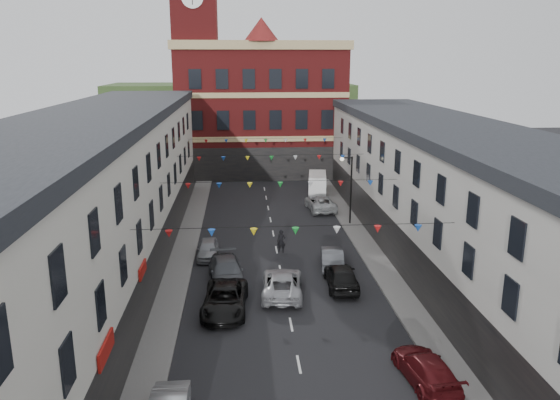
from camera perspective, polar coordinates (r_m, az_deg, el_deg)
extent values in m
plane|color=black|center=(33.89, 0.53, -9.79)|extent=(160.00, 160.00, 0.00)
cube|color=#605E5B|center=(35.86, -10.92, -8.52)|extent=(1.80, 64.00, 0.15)
cube|color=#605E5B|center=(36.83, 11.13, -7.90)|extent=(1.80, 64.00, 0.15)
cube|color=beige|center=(34.29, -19.66, -1.48)|extent=(8.00, 56.00, 10.00)
cube|color=black|center=(33.30, -20.44, 7.41)|extent=(8.40, 56.00, 0.70)
cube|color=black|center=(34.49, -12.64, -6.83)|extent=(0.12, 56.00, 3.20)
cube|color=beige|center=(36.13, 19.41, -1.49)|extent=(8.00, 56.00, 9.00)
cube|color=black|center=(35.18, 20.07, 6.13)|extent=(8.40, 56.00, 0.70)
cube|color=black|center=(35.62, 13.00, -6.16)|extent=(0.12, 56.00, 3.20)
cube|color=maroon|center=(69.14, -2.06, 9.13)|extent=(20.00, 12.00, 15.00)
cube|color=tan|center=(68.86, -2.12, 15.78)|extent=(20.60, 12.60, 1.00)
cone|color=maroon|center=(63.93, -1.96, 17.40)|extent=(4.00, 4.00, 2.60)
cube|color=maroon|center=(66.01, -8.67, 12.64)|extent=(5.00, 5.00, 24.00)
cube|color=#2D4420|center=(93.23, -5.10, 8.93)|extent=(40.00, 14.00, 10.00)
cylinder|color=black|center=(47.04, 7.42, 0.92)|extent=(0.14, 0.14, 6.00)
cylinder|color=black|center=(46.38, 7.05, 4.40)|extent=(0.90, 0.10, 0.10)
sphere|color=beige|center=(46.31, 6.50, 4.28)|extent=(0.36, 0.36, 0.36)
imported|color=black|center=(31.59, -5.78, -10.29)|extent=(2.74, 5.39, 1.46)
imported|color=#484B50|center=(35.39, -5.61, -7.44)|extent=(2.69, 5.42, 1.51)
imported|color=#92949A|center=(39.91, -7.52, -5.10)|extent=(1.52, 3.75, 1.28)
imported|color=#521014|center=(26.08, 15.00, -16.65)|extent=(2.32, 4.71, 1.32)
imported|color=black|center=(34.67, 6.43, -7.89)|extent=(1.99, 4.66, 1.57)
imported|color=#4D5055|center=(38.02, 5.44, -5.96)|extent=(1.92, 4.33, 1.38)
imported|color=#A8ABAD|center=(51.93, 4.24, -0.31)|extent=(2.73, 5.25, 1.41)
imported|color=#9EA0A5|center=(33.57, 0.22, -8.69)|extent=(2.79, 5.35, 1.44)
cube|color=white|center=(58.69, 3.92, 1.76)|extent=(2.44, 4.92, 2.08)
imported|color=black|center=(40.52, 0.13, -4.33)|extent=(0.69, 0.52, 1.73)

